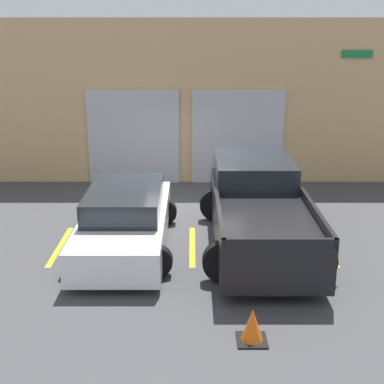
{
  "coord_description": "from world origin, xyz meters",
  "views": [
    {
      "loc": [
        -0.01,
        -13.0,
        4.67
      ],
      "look_at": [
        0.0,
        -1.59,
        1.1
      ],
      "focal_mm": 50.0,
      "sensor_mm": 36.0,
      "label": 1
    }
  ],
  "objects": [
    {
      "name": "sedan_white",
      "position": [
        -1.46,
        -2.06,
        0.61
      ],
      "size": [
        2.16,
        4.61,
        1.31
      ],
      "color": "white",
      "rests_on": "ground"
    },
    {
      "name": "pickup_truck",
      "position": [
        1.46,
        -1.81,
        0.79
      ],
      "size": [
        2.55,
        5.4,
        1.65
      ],
      "color": "black",
      "rests_on": "ground"
    },
    {
      "name": "ground_plane",
      "position": [
        0.0,
        0.0,
        0.0
      ],
      "size": [
        28.0,
        28.0,
        0.0
      ],
      "primitive_type": "plane",
      "color": "#3D3D3F"
    },
    {
      "name": "traffic_cone",
      "position": [
        0.92,
        -5.8,
        0.25
      ],
      "size": [
        0.47,
        0.47,
        0.55
      ],
      "color": "black",
      "rests_on": "ground"
    },
    {
      "name": "parking_stripe_centre",
      "position": [
        2.92,
        -2.09,
        0.0
      ],
      "size": [
        0.12,
        2.2,
        0.01
      ],
      "primitive_type": "cube",
      "color": "gold",
      "rests_on": "ground"
    },
    {
      "name": "shophouse_building",
      "position": [
        -0.0,
        3.29,
        2.42
      ],
      "size": [
        17.43,
        0.68,
        4.88
      ],
      "color": "tan",
      "rests_on": "ground"
    },
    {
      "name": "parking_stripe_left",
      "position": [
        0.0,
        -2.09,
        0.0
      ],
      "size": [
        0.12,
        2.2,
        0.01
      ],
      "primitive_type": "cube",
      "color": "gold",
      "rests_on": "ground"
    },
    {
      "name": "parking_stripe_far_left",
      "position": [
        -2.92,
        -2.09,
        0.0
      ],
      "size": [
        0.12,
        2.2,
        0.01
      ],
      "primitive_type": "cube",
      "color": "gold",
      "rests_on": "ground"
    }
  ]
}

